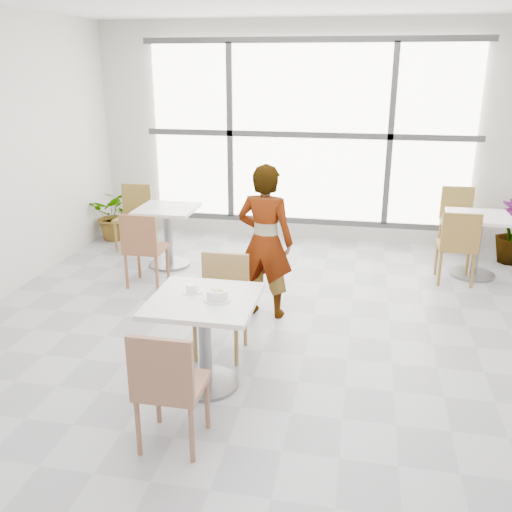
% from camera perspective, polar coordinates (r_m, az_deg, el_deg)
% --- Properties ---
extents(floor, '(7.00, 7.00, 0.00)m').
position_cam_1_polar(floor, '(5.05, 0.66, -9.67)').
color(floor, '#9E9EA5').
rests_on(floor, ground).
extents(wall_back, '(6.00, 0.00, 6.00)m').
position_cam_1_polar(wall_back, '(7.96, 5.40, 12.26)').
color(wall_back, silver).
rests_on(wall_back, ground).
extents(window, '(4.60, 0.07, 2.52)m').
position_cam_1_polar(window, '(7.89, 5.35, 12.20)').
color(window, white).
rests_on(window, ground).
extents(main_table, '(0.80, 0.80, 0.75)m').
position_cam_1_polar(main_table, '(4.35, -5.28, -7.05)').
color(main_table, white).
rests_on(main_table, ground).
extents(chair_near, '(0.42, 0.42, 0.87)m').
position_cam_1_polar(chair_near, '(3.70, -9.00, -12.64)').
color(chair_near, '#905F48').
rests_on(chair_near, ground).
extents(chair_far, '(0.42, 0.42, 0.87)m').
position_cam_1_polar(chair_far, '(4.89, -3.42, -4.21)').
color(chair_far, '#9D7943').
rests_on(chair_far, ground).
extents(oatmeal_bowl, '(0.21, 0.21, 0.09)m').
position_cam_1_polar(oatmeal_bowl, '(4.19, -3.96, -3.95)').
color(oatmeal_bowl, white).
rests_on(oatmeal_bowl, main_table).
extents(coffee_cup, '(0.16, 0.13, 0.07)m').
position_cam_1_polar(coffee_cup, '(4.35, -6.58, -3.37)').
color(coffee_cup, white).
rests_on(coffee_cup, main_table).
extents(person, '(0.61, 0.45, 1.54)m').
position_cam_1_polar(person, '(5.49, 0.95, 1.45)').
color(person, black).
rests_on(person, ground).
extents(bg_table_left, '(0.70, 0.70, 0.75)m').
position_cam_1_polar(bg_table_left, '(7.06, -8.97, 2.83)').
color(bg_table_left, silver).
rests_on(bg_table_left, ground).
extents(bg_table_right, '(0.70, 0.70, 0.75)m').
position_cam_1_polar(bg_table_right, '(7.11, 21.60, 1.83)').
color(bg_table_right, white).
rests_on(bg_table_right, ground).
extents(bg_chair_left_near, '(0.42, 0.42, 0.87)m').
position_cam_1_polar(bg_chair_left_near, '(6.39, -11.42, 1.10)').
color(bg_chair_left_near, brown).
rests_on(bg_chair_left_near, ground).
extents(bg_chair_left_far, '(0.42, 0.42, 0.87)m').
position_cam_1_polar(bg_chair_left_far, '(7.84, -12.26, 4.37)').
color(bg_chair_left_far, olive).
rests_on(bg_chair_left_far, ground).
extents(bg_chair_right_near, '(0.42, 0.42, 0.87)m').
position_cam_1_polar(bg_chair_right_near, '(6.75, 19.88, 1.29)').
color(bg_chair_right_near, olive).
rests_on(bg_chair_right_near, ground).
extents(bg_chair_right_far, '(0.42, 0.42, 0.87)m').
position_cam_1_polar(bg_chair_right_far, '(7.98, 19.76, 3.93)').
color(bg_chair_right_far, olive).
rests_on(bg_chair_right_far, ground).
extents(plant_left, '(0.72, 0.65, 0.73)m').
position_cam_1_polar(plant_left, '(8.33, -14.15, 4.12)').
color(plant_left, '#4F883E').
rests_on(plant_left, ground).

